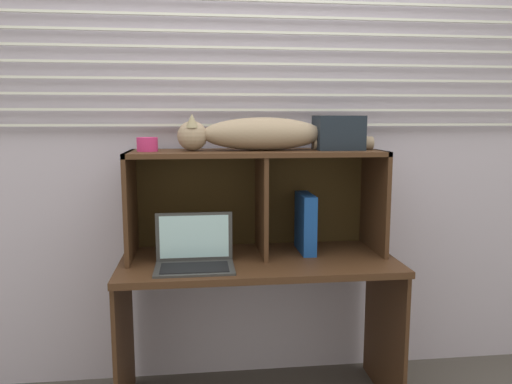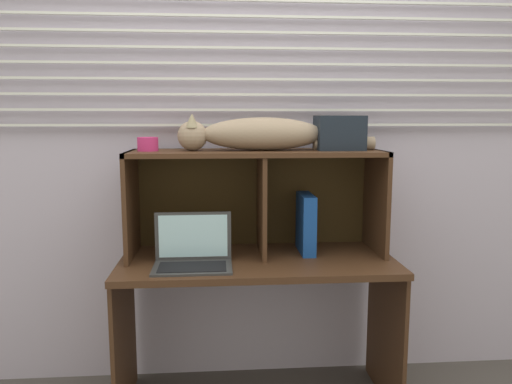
% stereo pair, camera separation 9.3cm
% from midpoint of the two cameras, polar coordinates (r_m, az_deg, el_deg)
% --- Properties ---
extents(back_panel_with_blinds, '(4.40, 0.08, 2.50)m').
position_cam_midpoint_polar(back_panel_with_blinds, '(2.54, -1.68, 6.26)').
color(back_panel_with_blinds, '#B8AFC2').
rests_on(back_panel_with_blinds, ground).
extents(desk, '(1.26, 0.57, 0.72)m').
position_cam_midpoint_polar(desk, '(2.35, -0.89, -11.10)').
color(desk, '#432918').
rests_on(desk, ground).
extents(hutch_shelf_unit, '(1.18, 0.37, 0.49)m').
position_cam_midpoint_polar(hutch_shelf_unit, '(2.36, -1.14, 1.07)').
color(hutch_shelf_unit, '#432918').
rests_on(hutch_shelf_unit, desk).
extents(cat, '(0.92, 0.18, 0.17)m').
position_cam_midpoint_polar(cat, '(2.31, -1.07, 6.65)').
color(cat, gray).
rests_on(cat, hutch_shelf_unit).
extents(laptop, '(0.34, 0.22, 0.23)m').
position_cam_midpoint_polar(laptop, '(2.19, -8.33, -7.26)').
color(laptop, '#363636').
rests_on(laptop, desk).
extents(binder_upright, '(0.06, 0.23, 0.28)m').
position_cam_midpoint_polar(binder_upright, '(2.39, 4.61, -3.57)').
color(binder_upright, '#164495').
rests_on(binder_upright, desk).
extents(book_stack, '(0.19, 0.21, 0.08)m').
position_cam_midpoint_polar(book_stack, '(2.37, -9.02, -6.32)').
color(book_stack, '#3A4982').
rests_on(book_stack, desk).
extents(small_basket, '(0.09, 0.09, 0.06)m').
position_cam_midpoint_polar(small_basket, '(2.31, -13.56, 5.36)').
color(small_basket, '#C72E6C').
rests_on(small_basket, hutch_shelf_unit).
extents(storage_box, '(0.22, 0.17, 0.16)m').
position_cam_midpoint_polar(storage_box, '(2.38, 8.37, 6.77)').
color(storage_box, black).
rests_on(storage_box, hutch_shelf_unit).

